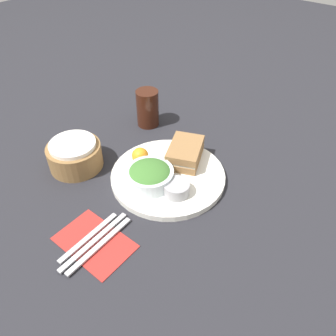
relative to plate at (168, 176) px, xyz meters
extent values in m
plane|color=#232328|center=(0.00, 0.00, -0.01)|extent=(4.00, 4.00, 0.00)
cylinder|color=white|center=(0.00, 0.00, 0.00)|extent=(0.31, 0.31, 0.02)
cube|color=olive|center=(0.08, 0.00, 0.02)|extent=(0.15, 0.13, 0.02)
cube|color=silver|center=(0.08, 0.00, 0.03)|extent=(0.14, 0.12, 0.01)
cube|color=olive|center=(0.08, 0.00, 0.05)|extent=(0.15, 0.13, 0.02)
cylinder|color=silver|center=(-0.06, 0.02, 0.03)|extent=(0.13, 0.13, 0.04)
ellipsoid|color=#3D702D|center=(-0.06, 0.02, 0.04)|extent=(0.12, 0.12, 0.04)
cylinder|color=#99999E|center=(-0.04, -0.06, 0.02)|extent=(0.07, 0.07, 0.03)
sphere|color=orange|center=(-0.01, 0.09, 0.03)|extent=(0.05, 0.05, 0.05)
cylinder|color=#38190F|center=(0.17, 0.22, 0.05)|extent=(0.07, 0.07, 0.12)
cylinder|color=olive|center=(-0.12, 0.24, 0.03)|extent=(0.15, 0.15, 0.07)
cylinder|color=white|center=(-0.12, 0.24, 0.07)|extent=(0.13, 0.13, 0.01)
cube|color=#B22823|center=(-0.27, -0.01, -0.01)|extent=(0.11, 0.18, 0.00)
cube|color=#B2B2B7|center=(-0.27, -0.02, 0.00)|extent=(0.19, 0.02, 0.01)
cube|color=#B2B2B7|center=(-0.27, -0.01, 0.00)|extent=(0.20, 0.02, 0.01)
cube|color=#B2B2B7|center=(-0.27, 0.01, 0.00)|extent=(0.17, 0.02, 0.01)
camera|label=1|loc=(-0.52, -0.42, 0.61)|focal=35.00mm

